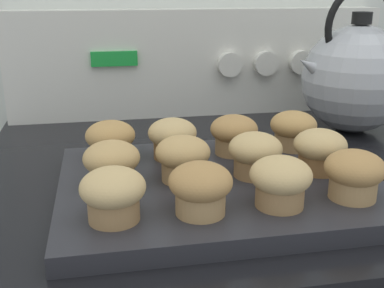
{
  "coord_description": "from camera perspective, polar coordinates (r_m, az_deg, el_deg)",
  "views": [
    {
      "loc": [
        -0.19,
        -0.31,
        1.14
      ],
      "look_at": [
        -0.08,
        0.26,
        0.95
      ],
      "focal_mm": 45.0,
      "sensor_mm": 36.0,
      "label": 1
    }
  ],
  "objects": [
    {
      "name": "muffin_r0_c2",
      "position": [
        0.52,
        10.45,
        -4.3
      ],
      "size": [
        0.07,
        0.07,
        0.06
      ],
      "color": "#A37A4C",
      "rests_on": "muffin_pan"
    },
    {
      "name": "muffin_r0_c1",
      "position": [
        0.49,
        1.02,
        -5.17
      ],
      "size": [
        0.07,
        0.07,
        0.06
      ],
      "color": "tan",
      "rests_on": "muffin_pan"
    },
    {
      "name": "muffin_r1_c2",
      "position": [
        0.6,
        7.5,
        -1.12
      ],
      "size": [
        0.07,
        0.07,
        0.06
      ],
      "color": "#A37A4C",
      "rests_on": "muffin_pan"
    },
    {
      "name": "muffin_r2_c1",
      "position": [
        0.66,
        -2.33,
        0.79
      ],
      "size": [
        0.07,
        0.07,
        0.06
      ],
      "color": "olive",
      "rests_on": "muffin_pan"
    },
    {
      "name": "muffin_r2_c2",
      "position": [
        0.67,
        5.0,
        1.24
      ],
      "size": [
        0.07,
        0.07,
        0.06
      ],
      "color": "tan",
      "rests_on": "muffin_pan"
    },
    {
      "name": "muffin_r2_c3",
      "position": [
        0.71,
        11.91,
        1.73
      ],
      "size": [
        0.07,
        0.07,
        0.06
      ],
      "color": "tan",
      "rests_on": "muffin_pan"
    },
    {
      "name": "muffin_r1_c3",
      "position": [
        0.63,
        14.92,
        -0.66
      ],
      "size": [
        0.07,
        0.07,
        0.06
      ],
      "color": "olive",
      "rests_on": "muffin_pan"
    },
    {
      "name": "muffin_r1_c1",
      "position": [
        0.58,
        -1.09,
        -1.59
      ],
      "size": [
        0.07,
        0.07,
        0.06
      ],
      "color": "tan",
      "rests_on": "muffin_pan"
    },
    {
      "name": "tea_kettle",
      "position": [
        0.89,
        18.75,
        7.55
      ],
      "size": [
        0.22,
        0.19,
        0.25
      ],
      "color": "#ADAFB5",
      "rests_on": "stove_range"
    },
    {
      "name": "muffin_r0_c3",
      "position": [
        0.56,
        18.68,
        -3.35
      ],
      "size": [
        0.07,
        0.07,
        0.06
      ],
      "color": "tan",
      "rests_on": "muffin_pan"
    },
    {
      "name": "muffin_r0_c0",
      "position": [
        0.49,
        -9.34,
        -5.8
      ],
      "size": [
        0.07,
        0.07,
        0.06
      ],
      "color": "#A37A4C",
      "rests_on": "muffin_pan"
    },
    {
      "name": "muffin_pan",
      "position": [
        0.6,
        3.24,
        -5.01
      ],
      "size": [
        0.39,
        0.3,
        0.02
      ],
      "color": "#28282D",
      "rests_on": "stove_range"
    },
    {
      "name": "muffin_r2_c0",
      "position": [
        0.65,
        -9.63,
        0.46
      ],
      "size": [
        0.07,
        0.07,
        0.06
      ],
      "color": "olive",
      "rests_on": "muffin_pan"
    },
    {
      "name": "muffin_r1_c0",
      "position": [
        0.57,
        -9.49,
        -2.26
      ],
      "size": [
        0.07,
        0.07,
        0.06
      ],
      "color": "tan",
      "rests_on": "muffin_pan"
    },
    {
      "name": "control_panel",
      "position": [
        0.96,
        0.88,
        9.64
      ],
      "size": [
        0.73,
        0.07,
        0.2
      ],
      "color": "silver",
      "rests_on": "stove_range"
    }
  ]
}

